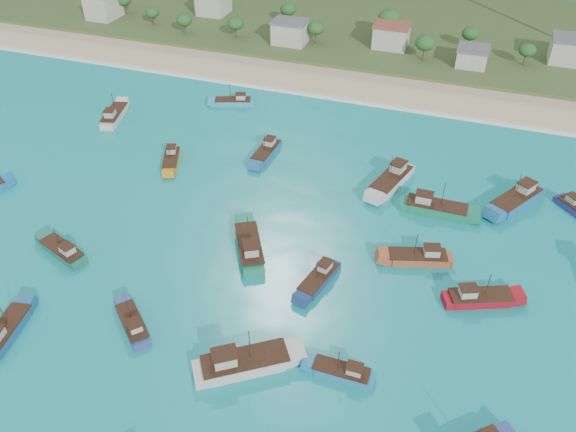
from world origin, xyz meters
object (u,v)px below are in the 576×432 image
(boat_20, at_px, (6,332))
(boat_18, at_px, (479,299))
(boat_23, at_px, (234,102))
(boat_28, at_px, (243,364))
(boat_15, at_px, (250,248))
(boat_25, at_px, (319,279))
(boat_16, at_px, (63,252))
(boat_27, at_px, (392,181))
(boat_8, at_px, (171,160))
(boat_30, at_px, (516,200))
(boat_5, at_px, (419,258))
(boat_26, at_px, (133,325))
(boat_29, at_px, (114,116))
(boat_3, at_px, (435,208))
(boat_24, at_px, (342,373))
(boat_1, at_px, (266,152))

(boat_20, bearing_deg, boat_18, 14.19)
(boat_23, relative_size, boat_28, 0.78)
(boat_15, height_order, boat_25, boat_15)
(boat_16, xyz_separation_m, boat_27, (46.44, 37.38, 0.32))
(boat_8, bearing_deg, boat_30, 164.10)
(boat_8, xyz_separation_m, boat_30, (65.94, 7.96, 0.36))
(boat_5, distance_m, boat_27, 21.68)
(boat_28, bearing_deg, boat_26, -129.07)
(boat_8, height_order, boat_29, boat_29)
(boat_3, relative_size, boat_26, 1.44)
(boat_30, bearing_deg, boat_23, 14.74)
(boat_18, bearing_deg, boat_26, -87.88)
(boat_27, xyz_separation_m, boat_28, (-10.12, -48.46, 0.02))
(boat_23, distance_m, boat_30, 67.35)
(boat_16, xyz_separation_m, boat_24, (48.78, -7.83, -0.14))
(boat_26, bearing_deg, boat_8, 62.77)
(boat_5, relative_size, boat_27, 0.82)
(boat_3, distance_m, boat_24, 39.66)
(boat_5, xyz_separation_m, boat_23, (-50.05, 41.08, -0.09))
(boat_8, bearing_deg, boat_15, 118.64)
(boat_26, height_order, boat_29, boat_29)
(boat_8, bearing_deg, boat_25, 125.90)
(boat_18, relative_size, boat_23, 1.08)
(boat_16, relative_size, boat_25, 1.04)
(boat_24, bearing_deg, boat_30, -23.79)
(boat_23, bearing_deg, boat_30, -126.91)
(boat_5, distance_m, boat_23, 64.76)
(boat_1, height_order, boat_28, boat_28)
(boat_8, distance_m, boat_15, 32.39)
(boat_27, bearing_deg, boat_20, 67.50)
(boat_3, xyz_separation_m, boat_25, (-14.39, -23.72, -0.29))
(boat_18, distance_m, boat_26, 50.05)
(boat_5, xyz_separation_m, boat_27, (-8.22, 20.06, 0.24))
(boat_5, relative_size, boat_23, 1.09)
(boat_18, xyz_separation_m, boat_28, (-28.06, -22.36, 0.26))
(boat_5, height_order, boat_28, boat_28)
(boat_27, relative_size, boat_28, 1.04)
(boat_27, bearing_deg, boat_26, 75.88)
(boat_5, bearing_deg, boat_16, 90.70)
(boat_20, relative_size, boat_25, 1.07)
(boat_18, distance_m, boat_28, 35.88)
(boat_1, bearing_deg, boat_26, 91.09)
(boat_1, xyz_separation_m, boat_29, (-38.31, 3.34, 0.10))
(boat_8, distance_m, boat_20, 47.36)
(boat_8, relative_size, boat_24, 1.15)
(boat_20, distance_m, boat_27, 69.29)
(boat_23, xyz_separation_m, boat_28, (31.71, -69.49, 0.35))
(boat_20, height_order, boat_28, boat_28)
(boat_24, distance_m, boat_26, 29.90)
(boat_1, height_order, boat_30, boat_30)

